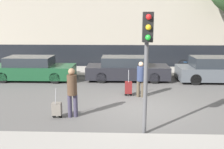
# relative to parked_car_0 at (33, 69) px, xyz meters

# --- Properties ---
(ground_plane) EXTENTS (80.00, 80.00, 0.00)m
(ground_plane) POSITION_rel_parked_car_0_xyz_m (5.94, -4.60, -0.64)
(ground_plane) COLOR #565451
(sidewalk_far) EXTENTS (28.00, 3.00, 0.12)m
(sidewalk_far) POSITION_rel_parked_car_0_xyz_m (5.94, 2.40, -0.58)
(sidewalk_far) COLOR gray
(sidewalk_far) RESTS_ON ground_plane
(parked_car_0) EXTENTS (4.66, 1.82, 1.35)m
(parked_car_0) POSITION_rel_parked_car_0_xyz_m (0.00, 0.00, 0.00)
(parked_car_0) COLOR #194728
(parked_car_0) RESTS_ON ground_plane
(parked_car_1) EXTENTS (4.65, 1.72, 1.36)m
(parked_car_1) POSITION_rel_parked_car_0_xyz_m (5.41, 0.14, 0.00)
(parked_car_1) COLOR black
(parked_car_1) RESTS_ON ground_plane
(parked_car_2) EXTENTS (4.05, 1.82, 1.40)m
(parked_car_2) POSITION_rel_parked_car_0_xyz_m (10.26, -0.05, 0.01)
(parked_car_2) COLOR #4C5156
(parked_car_2) RESTS_ON ground_plane
(pedestrian_left) EXTENTS (0.34, 0.34, 1.76)m
(pedestrian_left) POSITION_rel_parked_car_0_xyz_m (3.40, -5.60, 0.36)
(pedestrian_left) COLOR #383347
(pedestrian_left) RESTS_ON ground_plane
(trolley_left) EXTENTS (0.34, 0.29, 1.10)m
(trolley_left) POSITION_rel_parked_car_0_xyz_m (2.86, -5.72, -0.30)
(trolley_left) COLOR slate
(trolley_left) RESTS_ON ground_plane
(pedestrian_right) EXTENTS (0.34, 0.34, 1.59)m
(pedestrian_right) POSITION_rel_parked_car_0_xyz_m (5.96, -3.11, 0.26)
(pedestrian_right) COLOR #4C4233
(pedestrian_right) RESTS_ON ground_plane
(trolley_right) EXTENTS (0.34, 0.29, 1.20)m
(trolley_right) POSITION_rel_parked_car_0_xyz_m (5.43, -2.97, -0.25)
(trolley_right) COLOR maroon
(trolley_right) RESTS_ON ground_plane
(traffic_light) EXTENTS (0.28, 0.47, 3.57)m
(traffic_light) POSITION_rel_parked_car_0_xyz_m (5.80, -6.97, 1.92)
(traffic_light) COLOR #515154
(traffic_light) RESTS_ON ground_plane
(parked_bicycle) EXTENTS (1.77, 0.06, 0.96)m
(parked_bicycle) POSITION_rel_parked_car_0_xyz_m (9.73, 2.55, -0.15)
(parked_bicycle) COLOR black
(parked_bicycle) RESTS_ON sidewalk_far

